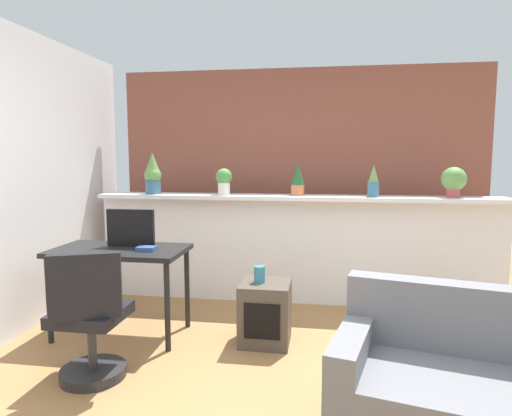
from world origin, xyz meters
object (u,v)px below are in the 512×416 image
potted_plant_3 (373,182)px  side_cube_shelf (265,313)px  office_chair (90,326)px  vase_on_shelf (260,274)px  desk (120,258)px  potted_plant_0 (153,174)px  potted_plant_4 (454,180)px  couch (492,399)px  potted_plant_1 (224,180)px  tv_monitor (131,228)px  book_on_desk (146,249)px  potted_plant_2 (298,179)px

potted_plant_3 → side_cube_shelf: size_ratio=0.64×
office_chair → vase_on_shelf: office_chair is taller
desk → potted_plant_0: bearing=95.8°
potted_plant_4 → couch: (-0.37, -2.20, -1.00)m
office_chair → potted_plant_1: bearing=74.8°
vase_on_shelf → potted_plant_3: bearing=45.4°
side_cube_shelf → tv_monitor: bearing=177.3°
potted_plant_3 → desk: potted_plant_3 is taller
potted_plant_0 → potted_plant_1: 0.76m
potted_plant_0 → office_chair: size_ratio=0.48×
office_chair → vase_on_shelf: size_ratio=6.81×
desk → book_on_desk: book_on_desk is taller
office_chair → tv_monitor: bearing=95.9°
potted_plant_3 → side_cube_shelf: potted_plant_3 is taller
potted_plant_0 → potted_plant_3: potted_plant_0 is taller
potted_plant_1 → potted_plant_2: bearing=1.9°
potted_plant_4 → office_chair: size_ratio=0.32×
potted_plant_4 → couch: 2.44m
book_on_desk → potted_plant_1: bearing=70.9°
tv_monitor → vase_on_shelf: size_ratio=3.10×
office_chair → couch: bearing=-8.2°
desk → office_chair: 0.84m
desk → vase_on_shelf: (1.18, 0.03, -0.10)m
desk → book_on_desk: bearing=-14.1°
side_cube_shelf → potted_plant_1: bearing=119.0°
potted_plant_1 → desk: size_ratio=0.25×
potted_plant_0 → potted_plant_4: bearing=0.9°
desk → couch: size_ratio=0.65×
potted_plant_1 → potted_plant_3: (1.51, -0.03, -0.01)m
couch → potted_plant_3: bearing=100.2°
potted_plant_2 → potted_plant_4: bearing=-0.3°
book_on_desk → potted_plant_3: bearing=30.0°
desk → side_cube_shelf: desk is taller
book_on_desk → couch: bearing=-24.8°
side_cube_shelf → couch: 1.75m
potted_plant_2 → vase_on_shelf: potted_plant_2 is taller
side_cube_shelf → couch: size_ratio=0.29×
potted_plant_3 → book_on_desk: bearing=-150.0°
vase_on_shelf → tv_monitor: bearing=177.6°
potted_plant_4 → potted_plant_0: bearing=-179.1°
tv_monitor → potted_plant_4: bearing=19.2°
potted_plant_1 → couch: size_ratio=0.16×
potted_plant_2 → potted_plant_3: bearing=-4.3°
office_chair → vase_on_shelf: bearing=38.5°
potted_plant_4 → side_cube_shelf: 2.24m
potted_plant_1 → side_cube_shelf: potted_plant_1 is taller
potted_plant_1 → office_chair: 2.10m
potted_plant_0 → potted_plant_1: (0.76, 0.03, -0.06)m
potted_plant_1 → side_cube_shelf: size_ratio=0.55×
potted_plant_3 → desk: (-2.16, -1.03, -0.60)m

